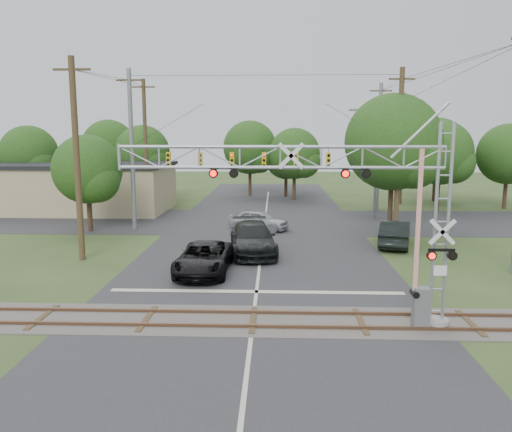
{
  "coord_description": "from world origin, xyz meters",
  "views": [
    {
      "loc": [
        0.78,
        -15.72,
        6.85
      ],
      "look_at": [
        -0.1,
        7.5,
        3.1
      ],
      "focal_mm": 35.0,
      "sensor_mm": 36.0,
      "label": 1
    }
  ],
  "objects_px": {
    "car_dark": "(253,239)",
    "sedan_silver": "(259,220)",
    "traffic_signal_span": "(276,153)",
    "pickup_black": "(204,258)",
    "crossing_gantry": "(343,201)",
    "commercial_building": "(68,187)",
    "streetlight": "(374,157)"
  },
  "relations": [
    {
      "from": "sedan_silver",
      "to": "traffic_signal_span",
      "type": "bearing_deg",
      "value": -79.14
    },
    {
      "from": "crossing_gantry",
      "to": "streetlight",
      "type": "xyz_separation_m",
      "value": [
        5.79,
        24.4,
        0.53
      ]
    },
    {
      "from": "traffic_signal_span",
      "to": "commercial_building",
      "type": "height_order",
      "value": "traffic_signal_span"
    },
    {
      "from": "crossing_gantry",
      "to": "sedan_silver",
      "type": "height_order",
      "value": "crossing_gantry"
    },
    {
      "from": "crossing_gantry",
      "to": "traffic_signal_span",
      "type": "height_order",
      "value": "traffic_signal_span"
    },
    {
      "from": "crossing_gantry",
      "to": "traffic_signal_span",
      "type": "bearing_deg",
      "value": 97.14
    },
    {
      "from": "crossing_gantry",
      "to": "car_dark",
      "type": "height_order",
      "value": "crossing_gantry"
    },
    {
      "from": "pickup_black",
      "to": "car_dark",
      "type": "relative_size",
      "value": 0.89
    },
    {
      "from": "sedan_silver",
      "to": "commercial_building",
      "type": "xyz_separation_m",
      "value": [
        -17.89,
        8.98,
        1.44
      ]
    },
    {
      "from": "car_dark",
      "to": "sedan_silver",
      "type": "relative_size",
      "value": 1.41
    },
    {
      "from": "car_dark",
      "to": "streetlight",
      "type": "xyz_separation_m",
      "value": [
        9.46,
        13.2,
        4.22
      ]
    },
    {
      "from": "pickup_black",
      "to": "car_dark",
      "type": "height_order",
      "value": "car_dark"
    },
    {
      "from": "crossing_gantry",
      "to": "commercial_building",
      "type": "height_order",
      "value": "crossing_gantry"
    },
    {
      "from": "streetlight",
      "to": "traffic_signal_span",
      "type": "bearing_deg",
      "value": -143.22
    },
    {
      "from": "crossing_gantry",
      "to": "pickup_black",
      "type": "bearing_deg",
      "value": 130.67
    },
    {
      "from": "traffic_signal_span",
      "to": "car_dark",
      "type": "relative_size",
      "value": 3.14
    },
    {
      "from": "streetlight",
      "to": "sedan_silver",
      "type": "bearing_deg",
      "value": -148.03
    },
    {
      "from": "traffic_signal_span",
      "to": "streetlight",
      "type": "height_order",
      "value": "traffic_signal_span"
    },
    {
      "from": "traffic_signal_span",
      "to": "commercial_building",
      "type": "relative_size",
      "value": 1.04
    },
    {
      "from": "sedan_silver",
      "to": "streetlight",
      "type": "xyz_separation_m",
      "value": [
        9.32,
        5.82,
        4.37
      ]
    },
    {
      "from": "car_dark",
      "to": "commercial_building",
      "type": "bearing_deg",
      "value": 130.48
    },
    {
      "from": "commercial_building",
      "to": "car_dark",
      "type": "bearing_deg",
      "value": -42.51
    },
    {
      "from": "streetlight",
      "to": "pickup_black",
      "type": "bearing_deg",
      "value": -123.81
    },
    {
      "from": "car_dark",
      "to": "streetlight",
      "type": "bearing_deg",
      "value": 47.53
    },
    {
      "from": "traffic_signal_span",
      "to": "sedan_silver",
      "type": "relative_size",
      "value": 4.41
    },
    {
      "from": "traffic_signal_span",
      "to": "pickup_black",
      "type": "bearing_deg",
      "value": -107.6
    },
    {
      "from": "car_dark",
      "to": "commercial_building",
      "type": "relative_size",
      "value": 0.33
    },
    {
      "from": "traffic_signal_span",
      "to": "pickup_black",
      "type": "height_order",
      "value": "traffic_signal_span"
    },
    {
      "from": "car_dark",
      "to": "streetlight",
      "type": "height_order",
      "value": "streetlight"
    },
    {
      "from": "sedan_silver",
      "to": "streetlight",
      "type": "distance_m",
      "value": 11.83
    },
    {
      "from": "pickup_black",
      "to": "commercial_building",
      "type": "bearing_deg",
      "value": 128.35
    },
    {
      "from": "pickup_black",
      "to": "crossing_gantry",
      "type": "bearing_deg",
      "value": -47.84
    }
  ]
}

